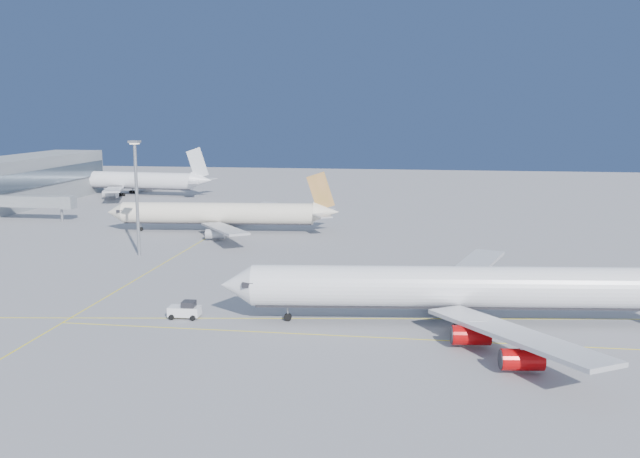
% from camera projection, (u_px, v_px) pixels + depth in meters
% --- Properties ---
extents(ground, '(500.00, 500.00, 0.00)m').
position_uv_depth(ground, '(353.00, 307.00, 108.69)').
color(ground, slate).
rests_on(ground, ground).
extents(jet_bridge, '(23.60, 3.60, 6.90)m').
position_uv_depth(jet_bridge, '(36.00, 202.00, 191.55)').
color(jet_bridge, gray).
rests_on(jet_bridge, ground).
extents(taxiway_lines, '(118.86, 140.00, 0.02)m').
position_uv_depth(taxiway_lines, '(268.00, 293.00, 117.01)').
color(taxiway_lines, yellow).
rests_on(taxiway_lines, ground).
extents(airliner_virgin, '(67.85, 60.58, 16.74)m').
position_uv_depth(airliner_virgin, '(461.00, 288.00, 100.12)').
color(airliner_virgin, white).
rests_on(airliner_virgin, ground).
extents(airliner_etihad, '(57.53, 52.94, 15.01)m').
position_uv_depth(airliner_etihad, '(223.00, 214.00, 174.20)').
color(airliner_etihad, beige).
rests_on(airliner_etihad, ground).
extents(airliner_third, '(63.41, 58.27, 17.00)m').
position_uv_depth(airliner_third, '(128.00, 180.00, 248.89)').
color(airliner_third, white).
rests_on(airliner_third, ground).
extents(pushback_tug, '(4.57, 2.87, 2.54)m').
position_uv_depth(pushback_tug, '(185.00, 310.00, 102.95)').
color(pushback_tug, white).
rests_on(pushback_tug, ground).
extents(light_mast, '(2.04, 2.04, 23.58)m').
position_uv_depth(light_mast, '(136.00, 188.00, 144.70)').
color(light_mast, gray).
rests_on(light_mast, ground).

